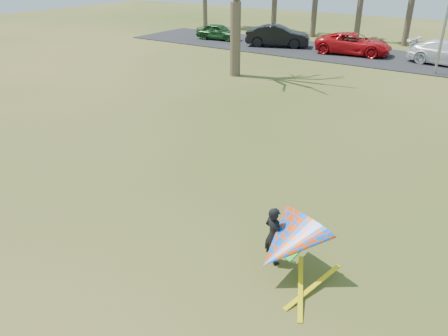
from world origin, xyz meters
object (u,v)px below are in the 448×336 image
Objects in this scene: car_0 at (218,32)px; car_1 at (278,36)px; kite_flyer at (286,243)px; car_2 at (353,44)px.

car_0 is 0.78× the size of car_1.
kite_flyer is at bearing -172.17° from car_1.
car_0 is at bearing 85.17° from car_2.
car_1 is 0.92× the size of car_2.
car_2 is (11.74, 0.32, 0.09)m from car_0.
car_0 is 31.04m from kite_flyer.
car_0 is at bearing 127.47° from kite_flyer.
car_1 reaches higher than car_0.
car_1 reaches higher than car_2.
car_0 is 11.75m from car_2.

